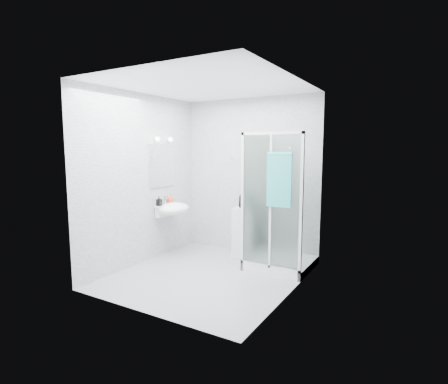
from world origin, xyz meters
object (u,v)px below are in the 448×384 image
Objects in this scene: wall_basin at (172,209)px; hand_towel at (279,179)px; soap_dispenser_black at (159,201)px; shower_enclosure at (274,239)px; shampoo_bottle_b at (249,201)px; storage_cabinet at (245,232)px; shampoo_bottle_a at (242,199)px; soap_dispenser_orange at (170,199)px.

wall_basin is 0.77× the size of hand_towel.
soap_dispenser_black is (-0.12, -0.19, 0.15)m from wall_basin.
shower_enclosure is 0.80m from shampoo_bottle_b.
shampoo_bottle_b is (0.07, 0.02, 0.53)m from storage_cabinet.
shampoo_bottle_a reaches higher than soap_dispenser_orange.
shampoo_bottle_a reaches higher than soap_dispenser_black.
shower_enclosure is 8.44× the size of shampoo_bottle_b.
soap_dispenser_black is at bearing -146.55° from shampoo_bottle_b.
wall_basin is 0.68× the size of storage_cabinet.
wall_basin is at bearing -39.12° from soap_dispenser_orange.
shampoo_bottle_a is 1.20m from soap_dispenser_orange.
hand_towel reaches higher than soap_dispenser_black.
shower_enclosure is 12.57× the size of soap_dispenser_black.
shower_enclosure is 2.44× the size of storage_cabinet.
shower_enclosure is 7.30× the size of shampoo_bottle_a.
soap_dispenser_black reaches higher than storage_cabinet.
shower_enclosure is at bearing 10.81° from wall_basin.
shampoo_bottle_a is at bearing 29.31° from wall_basin.
storage_cabinet is at bearing -162.64° from shampoo_bottle_b.
shampoo_bottle_b is 1.49× the size of soap_dispenser_black.
shampoo_bottle_a is 1.33m from soap_dispenser_black.
shampoo_bottle_a is at bearing 144.24° from hand_towel.
shampoo_bottle_b is at bearing 29.12° from wall_basin.
soap_dispenser_orange is at bearing -173.10° from shower_enclosure.
shampoo_bottle_a reaches higher than storage_cabinet.
wall_basin is 1.25m from storage_cabinet.
wall_basin is 0.27m from soap_dispenser_black.
hand_towel is at bearing -43.32° from storage_cabinet.
hand_towel reaches higher than shampoo_bottle_b.
wall_basin is at bearing 58.56° from soap_dispenser_black.
shower_enclosure reaches higher than storage_cabinet.
soap_dispenser_orange is at bearing 174.69° from hand_towel.
soap_dispenser_black is at bearing -150.56° from storage_cabinet.
shower_enclosure reaches higher than soap_dispenser_orange.
storage_cabinet is 1.48m from soap_dispenser_black.
shampoo_bottle_b is at bearing 22.66° from soap_dispenser_orange.
soap_dispenser_black is at bearing -88.44° from soap_dispenser_orange.
hand_towel is at bearing 3.02° from soap_dispenser_black.
hand_towel reaches higher than storage_cabinet.
wall_basin is 1.14m from shampoo_bottle_a.
wall_basin is (-1.66, -0.32, 0.35)m from shower_enclosure.
shower_enclosure is at bearing -19.59° from shampoo_bottle_a.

